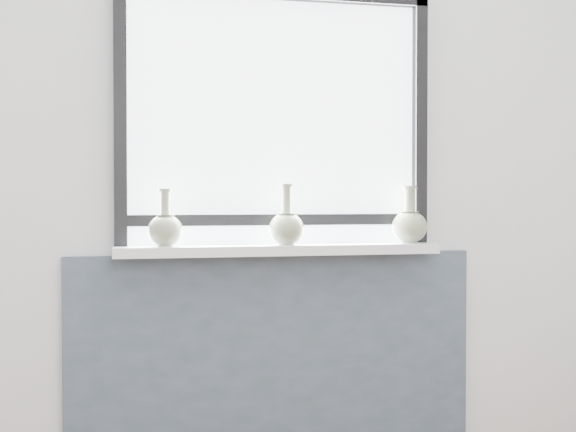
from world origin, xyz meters
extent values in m
cube|color=silver|center=(0.00, 1.81, 1.30)|extent=(3.60, 0.02, 2.60)
cube|color=#4B566B|center=(0.00, 1.78, 0.43)|extent=(1.70, 0.03, 0.86)
cube|color=silver|center=(0.00, 1.71, 0.88)|extent=(1.32, 0.18, 0.04)
cube|color=black|center=(-0.62, 1.76, 1.43)|extent=(0.05, 0.06, 1.05)
cube|color=black|center=(0.62, 1.76, 1.43)|extent=(0.05, 0.06, 1.05)
cube|color=black|center=(0.00, 1.76, 1.00)|extent=(1.20, 0.05, 0.04)
cube|color=white|center=(0.00, 1.79, 1.40)|extent=(1.20, 0.01, 1.00)
cylinder|color=gray|center=(-0.46, 1.70, 0.90)|extent=(0.06, 0.06, 0.01)
ellipsoid|color=gray|center=(-0.46, 1.70, 0.96)|extent=(0.14, 0.14, 0.13)
cone|color=gray|center=(-0.46, 1.70, 1.01)|extent=(0.07, 0.07, 0.03)
cylinder|color=gray|center=(-0.46, 1.70, 1.06)|extent=(0.04, 0.04, 0.11)
cylinder|color=gray|center=(-0.46, 1.70, 1.12)|extent=(0.05, 0.05, 0.01)
cylinder|color=gray|center=(0.03, 1.68, 0.90)|extent=(0.06, 0.06, 0.01)
ellipsoid|color=gray|center=(0.03, 1.68, 0.97)|extent=(0.14, 0.14, 0.13)
cone|color=gray|center=(0.03, 1.68, 1.01)|extent=(0.08, 0.08, 0.03)
cylinder|color=gray|center=(0.03, 1.68, 1.07)|extent=(0.04, 0.04, 0.12)
cylinder|color=gray|center=(0.03, 1.68, 1.14)|extent=(0.05, 0.05, 0.01)
cylinder|color=gray|center=(0.56, 1.70, 0.90)|extent=(0.07, 0.07, 0.01)
ellipsoid|color=gray|center=(0.56, 1.70, 0.97)|extent=(0.15, 0.15, 0.14)
cone|color=gray|center=(0.56, 1.70, 1.02)|extent=(0.08, 0.08, 0.03)
cylinder|color=gray|center=(0.56, 1.70, 1.07)|extent=(0.04, 0.04, 0.11)
cylinder|color=gray|center=(0.56, 1.70, 1.13)|extent=(0.06, 0.06, 0.01)
camera|label=1|loc=(-0.71, -1.44, 1.09)|focal=50.00mm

